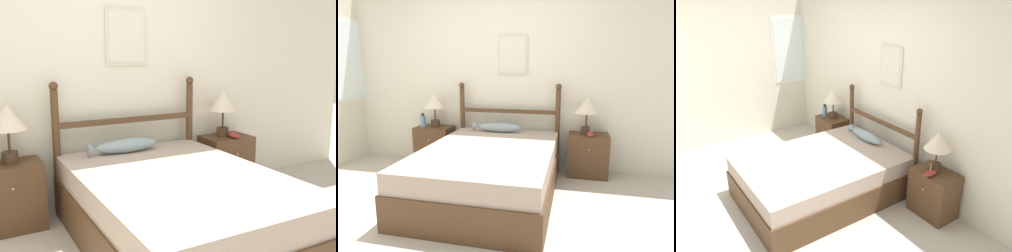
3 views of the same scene
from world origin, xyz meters
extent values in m
plane|color=#B7AD9E|center=(0.00, 0.00, 0.00)|extent=(16.00, 16.00, 0.00)
cube|color=beige|center=(0.00, 1.73, 1.27)|extent=(6.40, 0.06, 2.55)
cube|color=beige|center=(0.28, 1.69, 1.55)|extent=(0.40, 0.02, 0.52)
cube|color=beige|center=(0.28, 1.68, 1.55)|extent=(0.34, 0.01, 0.46)
cube|color=white|center=(-2.10, 1.56, 1.48)|extent=(0.01, 0.94, 1.18)
cube|color=white|center=(-2.09, 1.56, 1.48)|extent=(0.01, 0.86, 1.10)
cube|color=#4C331E|center=(0.25, 0.64, 0.17)|extent=(1.40, 1.97, 0.34)
cube|color=tan|center=(0.25, 0.64, 0.44)|extent=(1.36, 1.93, 0.20)
cylinder|color=#4C331E|center=(-0.42, 1.59, 0.55)|extent=(0.07, 0.07, 1.10)
sphere|color=#4C331E|center=(-0.42, 1.59, 1.14)|extent=(0.08, 0.08, 0.08)
cylinder|color=#4C331E|center=(0.92, 1.59, 0.55)|extent=(0.07, 0.07, 1.10)
sphere|color=#4C331E|center=(0.92, 1.59, 1.14)|extent=(0.08, 0.08, 0.08)
cube|color=#4C331E|center=(0.25, 1.59, 0.80)|extent=(1.34, 0.05, 0.05)
cube|color=#4C331E|center=(-0.82, 1.49, 0.27)|extent=(0.50, 0.35, 0.55)
sphere|color=tan|center=(-0.82, 1.31, 0.39)|extent=(0.02, 0.02, 0.02)
cube|color=#4C331E|center=(1.32, 1.49, 0.27)|extent=(0.50, 0.35, 0.55)
sphere|color=tan|center=(1.32, 1.31, 0.39)|extent=(0.02, 0.02, 0.02)
cylinder|color=#422D1E|center=(-0.81, 1.51, 0.59)|extent=(0.13, 0.13, 0.09)
cylinder|color=#422D1E|center=(-0.81, 1.51, 0.73)|extent=(0.02, 0.02, 0.18)
cone|color=beige|center=(-0.81, 1.51, 0.92)|extent=(0.30, 0.30, 0.20)
cylinder|color=#422D1E|center=(1.28, 1.52, 0.59)|extent=(0.13, 0.13, 0.09)
cylinder|color=#422D1E|center=(1.28, 1.52, 0.73)|extent=(0.02, 0.02, 0.18)
cone|color=beige|center=(1.28, 1.52, 0.92)|extent=(0.30, 0.30, 0.20)
cylinder|color=#668CB2|center=(-0.96, 1.44, 0.63)|extent=(0.08, 0.08, 0.16)
sphere|color=#333338|center=(-0.96, 1.44, 0.73)|extent=(0.05, 0.05, 0.05)
ellipsoid|color=maroon|center=(1.33, 1.38, 0.57)|extent=(0.08, 0.19, 0.05)
cylinder|color=#997F56|center=(1.33, 1.38, 0.65)|extent=(0.01, 0.01, 0.10)
ellipsoid|color=#8499A3|center=(0.16, 1.42, 0.60)|extent=(0.59, 0.16, 0.12)
cone|color=#8499A3|center=(-0.16, 1.42, 0.60)|extent=(0.08, 0.11, 0.11)
camera|label=1|loc=(-1.15, -1.75, 1.43)|focal=42.00mm
camera|label=2|loc=(1.14, -2.35, 1.41)|focal=32.00mm
camera|label=3|loc=(3.36, -1.20, 2.41)|focal=35.00mm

